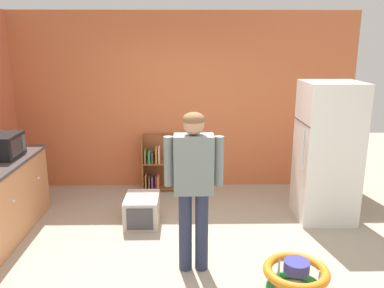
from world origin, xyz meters
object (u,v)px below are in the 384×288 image
at_px(baby_walker, 296,277).
at_px(bookshelf, 165,165).
at_px(microwave, 3,146).
at_px(pet_carrier, 142,210).
at_px(standing_person, 194,179).
at_px(refrigerator, 327,152).

bearing_deg(baby_walker, bookshelf, 116.10).
bearing_deg(baby_walker, microwave, 155.94).
relative_size(pet_carrier, microwave, 1.15).
relative_size(standing_person, baby_walker, 2.68).
xyz_separation_m(bookshelf, standing_person, (0.40, -2.29, 0.59)).
relative_size(standing_person, pet_carrier, 2.93).
bearing_deg(microwave, baby_walker, -24.06).
height_order(refrigerator, microwave, refrigerator).
distance_m(refrigerator, standing_person, 2.10).
bearing_deg(bookshelf, pet_carrier, -100.62).
xyz_separation_m(refrigerator, standing_person, (-1.72, -1.20, 0.08)).
distance_m(bookshelf, standing_person, 2.40).
bearing_deg(pet_carrier, refrigerator, 3.64).
xyz_separation_m(refrigerator, bookshelf, (-2.12, 1.09, -0.51)).
xyz_separation_m(pet_carrier, microwave, (-1.63, -0.04, 0.86)).
height_order(pet_carrier, microwave, microwave).
xyz_separation_m(bookshelf, microwave, (-1.86, -1.28, 0.66)).
xyz_separation_m(baby_walker, microwave, (-3.19, 1.42, 0.88)).
bearing_deg(standing_person, refrigerator, 34.92).
bearing_deg(bookshelf, standing_person, -80.13).
xyz_separation_m(refrigerator, microwave, (-3.98, -0.19, 0.15)).
relative_size(bookshelf, baby_walker, 1.41).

